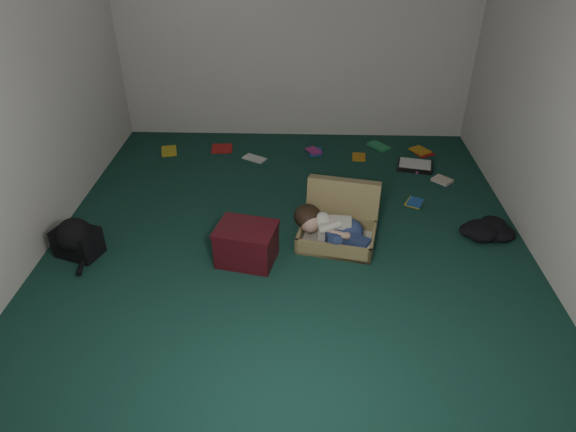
{
  "coord_description": "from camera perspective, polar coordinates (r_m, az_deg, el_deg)",
  "views": [
    {
      "loc": [
        0.12,
        -3.55,
        2.53
      ],
      "look_at": [
        0.0,
        -0.15,
        0.35
      ],
      "focal_mm": 32.0,
      "sensor_mm": 36.0,
      "label": 1
    }
  ],
  "objects": [
    {
      "name": "wall_left",
      "position": [
        4.31,
        -28.23,
        12.28
      ],
      "size": [
        0.0,
        4.5,
        4.5
      ],
      "primitive_type": "plane",
      "rotation": [
        1.57,
        0.0,
        1.57
      ],
      "color": "silver",
      "rests_on": "ground"
    },
    {
      "name": "suitcase",
      "position": [
        4.37,
        5.72,
        -0.71
      ],
      "size": [
        0.73,
        0.72,
        0.46
      ],
      "rotation": [
        0.0,
        0.0,
        -0.2
      ],
      "color": "#978653",
      "rests_on": "floor"
    },
    {
      "name": "paper_tray",
      "position": [
        5.68,
        13.92,
        5.47
      ],
      "size": [
        0.41,
        0.34,
        0.05
      ],
      "rotation": [
        0.0,
        0.0,
        -0.21
      ],
      "color": "black",
      "rests_on": "floor"
    },
    {
      "name": "clothing_pile",
      "position": [
        4.75,
        21.13,
        -1.14
      ],
      "size": [
        0.46,
        0.4,
        0.13
      ],
      "primitive_type": null,
      "rotation": [
        0.0,
        0.0,
        -0.2
      ],
      "color": "black",
      "rests_on": "floor"
    },
    {
      "name": "wall_right",
      "position": [
        4.2,
        29.11,
        11.57
      ],
      "size": [
        0.0,
        4.5,
        4.5
      ],
      "primitive_type": "plane",
      "rotation": [
        1.57,
        0.0,
        -1.57
      ],
      "color": "silver",
      "rests_on": "ground"
    },
    {
      "name": "book_scatter",
      "position": [
        5.67,
        5.37,
        6.13
      ],
      "size": [
        3.14,
        1.44,
        0.02
      ],
      "color": "gold",
      "rests_on": "floor"
    },
    {
      "name": "wall_back",
      "position": [
        5.93,
        0.85,
        20.68
      ],
      "size": [
        4.5,
        0.0,
        4.5
      ],
      "primitive_type": "plane",
      "rotation": [
        1.57,
        0.0,
        0.0
      ],
      "color": "silver",
      "rests_on": "ground"
    },
    {
      "name": "maroon_bin",
      "position": [
        4.07,
        -4.63,
        -3.12
      ],
      "size": [
        0.52,
        0.45,
        0.32
      ],
      "rotation": [
        0.0,
        0.0,
        -0.21
      ],
      "color": "#400D14",
      "rests_on": "floor"
    },
    {
      "name": "backpack",
      "position": [
        4.48,
        -22.36,
        -2.59
      ],
      "size": [
        0.52,
        0.46,
        0.26
      ],
      "primitive_type": null,
      "rotation": [
        0.0,
        0.0,
        -0.33
      ],
      "color": "black",
      "rests_on": "floor"
    },
    {
      "name": "wall_front",
      "position": [
        1.8,
        -2.34,
        -10.7
      ],
      "size": [
        4.5,
        0.0,
        4.5
      ],
      "primitive_type": "plane",
      "rotation": [
        -1.57,
        0.0,
        0.0
      ],
      "color": "silver",
      "rests_on": "ground"
    },
    {
      "name": "floor",
      "position": [
        4.36,
        0.07,
        -2.81
      ],
      "size": [
        4.5,
        4.5,
        0.0
      ],
      "primitive_type": "plane",
      "color": "#143A30",
      "rests_on": "ground"
    },
    {
      "name": "person",
      "position": [
        4.23,
        4.85,
        -1.32
      ],
      "size": [
        0.65,
        0.42,
        0.28
      ],
      "rotation": [
        0.0,
        0.0,
        -0.2
      ],
      "color": "silver",
      "rests_on": "suitcase"
    }
  ]
}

